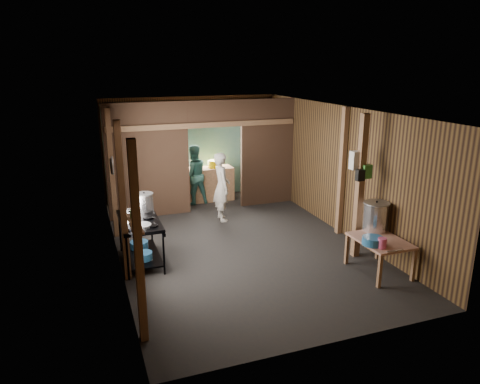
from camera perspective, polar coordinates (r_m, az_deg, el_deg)
name	(u,v)px	position (r m, az deg, el deg)	size (l,w,h in m)	color
floor	(237,243)	(8.89, -0.44, -6.48)	(4.50, 7.00, 0.00)	black
ceiling	(236,110)	(8.25, -0.48, 10.43)	(4.50, 7.00, 0.00)	#3F3A36
wall_back	(192,147)	(11.76, -6.18, 5.67)	(4.50, 0.00, 2.60)	brown
wall_front	(335,249)	(5.47, 11.94, -7.06)	(4.50, 0.00, 2.60)	brown
wall_left	(114,190)	(8.04, -15.76, 0.22)	(0.00, 7.00, 2.60)	brown
wall_right	(340,170)	(9.45, 12.53, 2.78)	(0.00, 7.00, 2.60)	brown
partition_left	(148,161)	(10.26, -11.63, 3.89)	(1.85, 0.10, 2.60)	#3F2D1E
partition_right	(267,152)	(11.04, 3.46, 5.04)	(1.35, 0.10, 2.60)	#3F2D1E
partition_header	(215,113)	(10.44, -3.25, 9.96)	(1.30, 0.10, 0.60)	#3F2D1E
turquoise_panel	(192,150)	(11.71, -6.10, 5.38)	(4.40, 0.06, 2.50)	#6EA49C
back_counter	(209,184)	(11.51, -3.94, 1.02)	(1.20, 0.50, 0.85)	#A16B47
wall_clock	(201,124)	(11.63, -4.94, 8.58)	(0.20, 0.20, 0.03)	silver
post_left_a	(138,245)	(5.59, -12.83, -6.61)	(0.10, 0.12, 2.60)	#A16B47
post_left_b	(123,203)	(7.28, -14.69, -1.35)	(0.10, 0.12, 2.60)	#A16B47
post_left_c	(112,174)	(9.21, -15.94, 2.19)	(0.10, 0.12, 2.60)	#A16B47
post_right	(342,172)	(9.25, 12.82, 2.47)	(0.10, 0.12, 2.60)	#A16B47
post_free	(360,188)	(8.18, 14.97, 0.56)	(0.12, 0.12, 2.60)	#A16B47
cross_beam	(205,125)	(10.35, -4.48, 8.49)	(4.40, 0.12, 0.12)	#A16B47
pan_lid_big	(113,165)	(8.35, -15.89, 3.27)	(0.34, 0.34, 0.03)	gray
pan_lid_small	(111,166)	(8.76, -16.05, 3.17)	(0.30, 0.30, 0.03)	black
wall_shelf	(135,224)	(6.02, -13.23, -3.94)	(0.14, 0.80, 0.03)	#A16B47
jar_white	(137,225)	(5.76, -12.96, -4.15)	(0.07, 0.07, 0.10)	silver
jar_yellow	(134,219)	(6.00, -13.27, -3.36)	(0.08, 0.08, 0.10)	#BD9700
jar_green	(132,214)	(6.21, -13.52, -2.71)	(0.06, 0.06, 0.10)	#307D2A
bag_white	(357,160)	(8.11, 14.61, 3.94)	(0.22, 0.15, 0.32)	silver
bag_green	(366,171)	(8.10, 15.77, 2.53)	(0.16, 0.12, 0.24)	#307D2A
bag_black	(360,175)	(8.02, 15.01, 2.09)	(0.14, 0.10, 0.20)	black
gas_range	(141,241)	(8.13, -12.52, -6.09)	(0.70, 1.36, 0.80)	black
prep_table	(379,256)	(7.96, 17.24, -7.76)	(0.73, 1.00, 0.59)	tan
stove_pot_large	(144,202)	(8.41, -12.05, -1.29)	(0.34, 0.34, 0.34)	silver
stove_pot_med	(129,218)	(7.87, -13.89, -3.17)	(0.22, 0.22, 0.20)	silver
stove_saucepan	(126,211)	(8.31, -14.23, -2.41)	(0.15, 0.15, 0.09)	silver
frying_pan	(142,226)	(7.60, -12.30, -4.21)	(0.30, 0.52, 0.07)	gray
blue_tub_front	(143,256)	(7.97, -12.20, -7.93)	(0.31, 0.31, 0.13)	#27659A
blue_tub_back	(139,245)	(8.44, -12.69, -6.57)	(0.33, 0.33, 0.13)	#27659A
stock_pot	(376,217)	(8.18, 16.85, -3.03)	(0.45, 0.45, 0.53)	silver
wash_basin	(373,241)	(7.58, 16.51, -5.97)	(0.34, 0.34, 0.13)	#27659A
pink_bucket	(382,243)	(7.49, 17.62, -6.21)	(0.14, 0.14, 0.17)	#D74E7E
knife	(395,251)	(7.46, 19.11, -7.06)	(0.30, 0.04, 0.01)	silver
yellow_tub	(214,164)	(11.42, -3.29, 3.59)	(0.33, 0.33, 0.18)	#BD9700
red_cup	(198,166)	(11.32, -5.36, 3.33)	(0.12, 0.12, 0.15)	#9B0026
cook	(222,187)	(9.95, -2.35, 0.66)	(0.56, 0.37, 1.54)	beige
worker_back	(194,175)	(11.18, -5.92, 2.20)	(0.72, 0.56, 1.48)	#3B7B71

